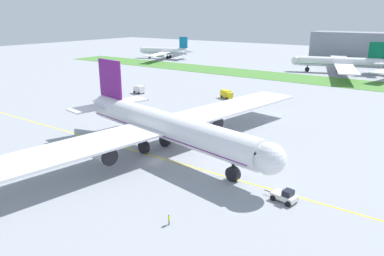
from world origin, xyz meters
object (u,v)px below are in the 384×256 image
Objects in this scene: ground_crew_marshaller_front at (219,146)px; parked_airliner_far_left at (166,51)px; traffic_cone_near_nose at (51,144)px; ground_crew_wingwalker_port at (169,219)px; service_truck_baggage_loader at (139,89)px; pushback_tug at (285,196)px; service_truck_fuel_bowser at (227,94)px; traffic_cone_port_wing at (19,158)px; parked_airliner_far_centre at (340,62)px; airliner_foreground at (163,125)px.

parked_airliner_far_left is (-118.23, 127.03, 3.88)m from ground_crew_marshaller_front.
ground_crew_marshaller_front is 2.91× the size of traffic_cone_near_nose.
ground_crew_wingwalker_port is at bearing -50.73° from parked_airliner_far_left.
service_truck_baggage_loader reaches higher than traffic_cone_near_nose.
pushback_tug is 89.61m from service_truck_baggage_loader.
service_truck_fuel_bowser is (-34.06, 74.82, 0.57)m from ground_crew_wingwalker_port.
parked_airliner_far_centre reaches higher than traffic_cone_port_wing.
service_truck_baggage_loader is 106.81m from parked_airliner_far_centre.
parked_airliner_far_centre is at bearing 89.33° from airliner_foreground.
pushback_tug is 197.48m from parked_airliner_far_left.
pushback_tug reaches higher than traffic_cone_near_nose.
traffic_cone_near_nose is (-32.57, -19.52, -0.74)m from ground_crew_marshaller_front.
airliner_foreground is 159.25× the size of traffic_cone_port_wing.
ground_crew_wingwalker_port is at bearing -13.14° from traffic_cone_near_nose.
ground_crew_marshaller_front is at bearing 108.16° from ground_crew_wingwalker_port.
parked_airliner_far_left reaches higher than traffic_cone_near_nose.
pushback_tug is 74.10m from service_truck_fuel_bowser.
traffic_cone_near_nose is at bearing 166.86° from ground_crew_wingwalker_port.
ground_crew_marshaller_front is at bearing 42.66° from traffic_cone_port_wing.
ground_crew_wingwalker_port is at bearing -124.29° from pushback_tug.
parked_airliner_far_left reaches higher than pushback_tug.
ground_crew_marshaller_front is 0.30× the size of service_truck_fuel_bowser.
airliner_foreground reaches higher than service_truck_baggage_loader.
service_truck_fuel_bowser is (-15.62, 53.75, -4.63)m from airliner_foreground.
pushback_tug reaches higher than traffic_cone_port_wing.
ground_crew_wingwalker_port is 40.25m from traffic_cone_port_wing.
ground_crew_marshaller_front reaches higher than traffic_cone_port_wing.
traffic_cone_port_wing is 0.12× the size of service_truck_baggage_loader.
parked_airliner_far_centre reaches higher than service_truck_fuel_bowser.
traffic_cone_port_wing is (1.98, -8.67, 0.00)m from traffic_cone_near_nose.
pushback_tug is 53.11m from traffic_cone_port_wing.
service_truck_baggage_loader is (-65.20, 63.30, 0.61)m from ground_crew_wingwalker_port.
service_truck_baggage_loader is 112.27m from parked_airliner_far_left.
traffic_cone_port_wing is (-21.79, -19.89, -5.89)m from airliner_foreground.
ground_crew_wingwalker_port is (-10.82, -15.86, 0.00)m from pushback_tug.
pushback_tug is at bearing -45.38° from parked_airliner_far_left.
parked_airliner_far_left is (-127.86, 156.40, 3.93)m from ground_crew_wingwalker_port.
ground_crew_wingwalker_port is 0.29× the size of service_truck_fuel_bowser.
airliner_foreground is 174.04m from parked_airliner_far_left.
traffic_cone_near_nose is at bearing -154.73° from airliner_foreground.
service_truck_fuel_bowser reaches higher than ground_crew_wingwalker_port.
parked_airliner_far_left is at bearing 129.27° from ground_crew_wingwalker_port.
service_truck_baggage_loader is at bearing -159.70° from service_truck_fuel_bowser.
parked_airliner_far_left is at bearing 132.95° from ground_crew_marshaller_front.
pushback_tug is at bearing 6.47° from traffic_cone_near_nose.
parked_airliner_far_left is at bearing -178.94° from parked_airliner_far_centre.
traffic_cone_port_wing is at bearing -94.79° from service_truck_fuel_bowser.
traffic_cone_near_nose is 0.10× the size of service_truck_fuel_bowser.
ground_crew_wingwalker_port is at bearing -1.68° from traffic_cone_port_wing.
parked_airliner_far_centre reaches higher than service_truck_baggage_loader.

